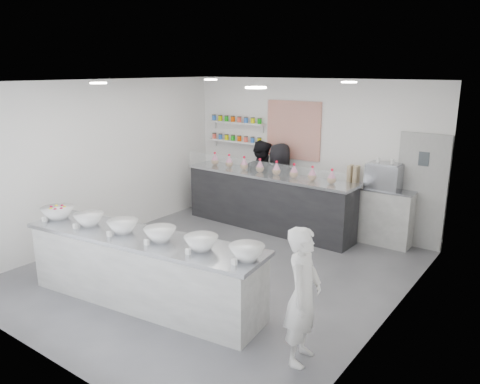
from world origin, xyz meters
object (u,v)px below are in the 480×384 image
espresso_machine (384,176)px  espresso_ledge (374,215)px  woman_prep (303,296)px  staff_right (279,184)px  back_bar (268,201)px  prep_counter (143,270)px  staff_left (261,181)px

espresso_machine → espresso_ledge: bearing=180.0°
woman_prep → staff_right: staff_right is taller
back_bar → espresso_ledge: (2.02, 0.56, -0.05)m
prep_counter → staff_right: bearing=86.9°
prep_counter → espresso_ledge: size_ratio=2.55×
prep_counter → staff_left: (-0.72, 4.04, 0.38)m
back_bar → espresso_machine: bearing=16.4°
woman_prep → espresso_machine: bearing=-2.2°
prep_counter → espresso_machine: bearing=59.5°
espresso_ledge → staff_left: size_ratio=0.81×
back_bar → staff_left: size_ratio=2.13×
staff_right → back_bar: bearing=74.6°
espresso_ledge → espresso_machine: bearing=0.0°
back_bar → espresso_machine: size_ratio=6.15×
staff_left → staff_right: staff_left is taller
espresso_ledge → prep_counter: bearing=-112.0°
espresso_machine → staff_left: (-2.56, -0.18, -0.41)m
prep_counter → staff_left: staff_left is taller
espresso_machine → staff_right: staff_right is taller
prep_counter → staff_left: size_ratio=2.08×
prep_counter → espresso_ledge: 4.55m
back_bar → staff_right: (0.04, 0.38, 0.29)m
back_bar → staff_right: 0.47m
woman_prep → staff_left: size_ratio=0.91×
back_bar → staff_right: bearing=85.8°
espresso_machine → staff_right: 2.16m
espresso_machine → back_bar: bearing=-165.5°
back_bar → espresso_machine: espresso_machine is taller
espresso_ledge → staff_right: (-1.98, -0.18, 0.34)m
staff_right → espresso_ledge: bearing=175.8°
prep_counter → staff_right: size_ratio=2.10×
back_bar → woman_prep: (2.74, -3.55, 0.21)m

